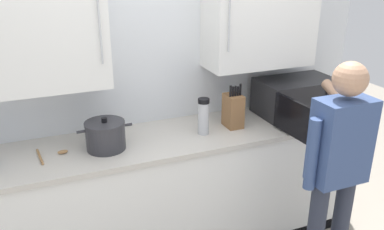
# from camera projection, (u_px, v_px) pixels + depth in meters

# --- Properties ---
(back_wall_tiled) EXTENTS (3.41, 0.44, 2.84)m
(back_wall_tiled) POSITION_uv_depth(u_px,v_px,m) (154.00, 43.00, 2.82)
(back_wall_tiled) COLOR silver
(back_wall_tiled) RESTS_ON ground_plane
(counter_unit) EXTENTS (3.00, 0.62, 0.93)m
(counter_unit) POSITION_uv_depth(u_px,v_px,m) (170.00, 194.00, 2.96)
(counter_unit) COLOR white
(counter_unit) RESTS_ON ground_plane
(microwave_oven) EXTENTS (0.61, 0.80, 0.27)m
(microwave_oven) POSITION_uv_depth(u_px,v_px,m) (293.00, 97.00, 3.13)
(microwave_oven) COLOR black
(microwave_oven) RESTS_ON counter_unit
(stock_pot) EXTENTS (0.35, 0.25, 0.21)m
(stock_pot) POSITION_uv_depth(u_px,v_px,m) (105.00, 135.00, 2.58)
(stock_pot) COLOR #2D2D33
(stock_pot) RESTS_ON counter_unit
(thermos_flask) EXTENTS (0.08, 0.08, 0.26)m
(thermos_flask) POSITION_uv_depth(u_px,v_px,m) (204.00, 116.00, 2.78)
(thermos_flask) COLOR #B7BABF
(thermos_flask) RESTS_ON counter_unit
(knife_block) EXTENTS (0.11, 0.15, 0.32)m
(knife_block) POSITION_uv_depth(u_px,v_px,m) (233.00, 110.00, 2.90)
(knife_block) COLOR brown
(knife_block) RESTS_ON counter_unit
(wooden_spoon) EXTENTS (0.19, 0.21, 0.02)m
(wooden_spoon) POSITION_uv_depth(u_px,v_px,m) (52.00, 154.00, 2.52)
(wooden_spoon) COLOR #A37547
(wooden_spoon) RESTS_ON counter_unit
(person_figure) EXTENTS (0.50, 0.56, 1.54)m
(person_figure) POSITION_uv_depth(u_px,v_px,m) (337.00, 162.00, 2.46)
(person_figure) COLOR #282D3D
(person_figure) RESTS_ON ground_plane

